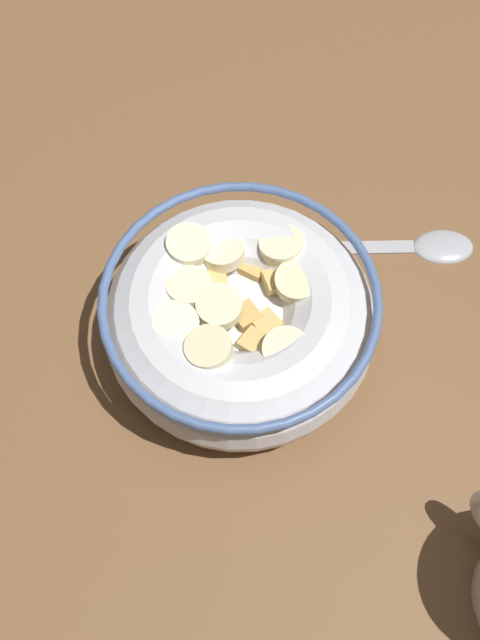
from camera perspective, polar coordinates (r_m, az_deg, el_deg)
The scene contains 3 objects.
ground_plane at distance 56.01cm, azimuth 0.00°, elevation -1.87°, with size 125.79×125.79×2.00cm, color brown.
cereal_bowl at distance 52.16cm, azimuth -0.02°, elevation 0.18°, with size 17.13×17.13×6.52cm.
spoon at distance 59.52cm, azimuth 11.53°, elevation 5.03°, with size 11.32×13.29×0.80cm.
Camera 1 is at (-18.24, 15.49, 49.64)cm, focal length 46.92 mm.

